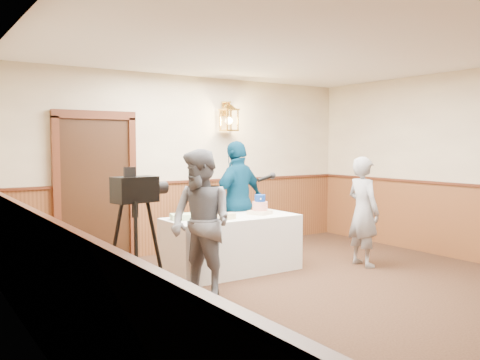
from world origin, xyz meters
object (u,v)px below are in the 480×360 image
object	(u,v)px
sheet_cake_yellow	(219,217)
assistant_p	(238,201)
tv_camera_rig	(136,273)
tiered_cake	(260,207)
display_table	(232,244)
sheet_cake_green	(183,217)
interviewer	(201,223)
baker	(363,211)

from	to	relation	value
sheet_cake_yellow	assistant_p	xyz separation A→B (m)	(0.72, 0.65, 0.10)
assistant_p	tv_camera_rig	distance (m)	3.39
tv_camera_rig	sheet_cake_yellow	bearing A→B (deg)	32.68
tiered_cake	tv_camera_rig	xyz separation A→B (m)	(-2.51, -1.72, -0.21)
tiered_cake	assistant_p	distance (m)	0.55
tiered_cake	tv_camera_rig	bearing A→B (deg)	-145.65
display_table	sheet_cake_green	bearing A→B (deg)	170.34
interviewer	baker	world-z (taller)	interviewer
display_table	sheet_cake_yellow	size ratio (longest dim) A/B	5.15
sheet_cake_yellow	interviewer	size ratio (longest dim) A/B	0.21
sheet_cake_green	tv_camera_rig	distance (m)	2.33
sheet_cake_yellow	assistant_p	size ratio (longest dim) A/B	0.20
tiered_cake	sheet_cake_yellow	xyz separation A→B (m)	(-0.72, -0.10, -0.07)
display_table	tv_camera_rig	xyz separation A→B (m)	(-2.06, -1.74, 0.28)
tv_camera_rig	tiered_cake	bearing A→B (deg)	24.96
interviewer	assistant_p	size ratio (longest dim) A/B	0.94
display_table	tiered_cake	xyz separation A→B (m)	(0.45, -0.03, 0.48)
tiered_cake	sheet_cake_green	world-z (taller)	tiered_cake
tv_camera_rig	assistant_p	bearing A→B (deg)	32.68
tiered_cake	sheet_cake_green	bearing A→B (deg)	172.67
sheet_cake_yellow	tiered_cake	bearing A→B (deg)	7.79
baker	assistant_p	distance (m)	1.79
display_table	assistant_p	bearing A→B (deg)	49.40
display_table	tiered_cake	bearing A→B (deg)	-3.81
interviewer	tv_camera_rig	world-z (taller)	interviewer
tiered_cake	assistant_p	xyz separation A→B (m)	(0.00, 0.55, 0.03)
tiered_cake	tv_camera_rig	distance (m)	3.05
tiered_cake	baker	distance (m)	1.46
sheet_cake_green	tv_camera_rig	world-z (taller)	tv_camera_rig
display_table	interviewer	xyz separation A→B (m)	(-0.87, -0.72, 0.46)
assistant_p	tv_camera_rig	xyz separation A→B (m)	(-2.51, -2.27, -0.23)
baker	tv_camera_rig	world-z (taller)	baker
interviewer	baker	xyz separation A→B (m)	(2.60, -0.01, -0.06)
sheet_cake_green	baker	bearing A→B (deg)	-19.38
sheet_cake_yellow	sheet_cake_green	distance (m)	0.46
assistant_p	tv_camera_rig	size ratio (longest dim) A/B	1.22
sheet_cake_yellow	assistant_p	world-z (taller)	assistant_p
interviewer	assistant_p	bearing A→B (deg)	118.12
sheet_cake_yellow	sheet_cake_green	world-z (taller)	same
interviewer	tiered_cake	bearing A→B (deg)	102.44
display_table	assistant_p	size ratio (longest dim) A/B	1.02
baker	tv_camera_rig	xyz separation A→B (m)	(-3.79, -1.02, -0.12)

